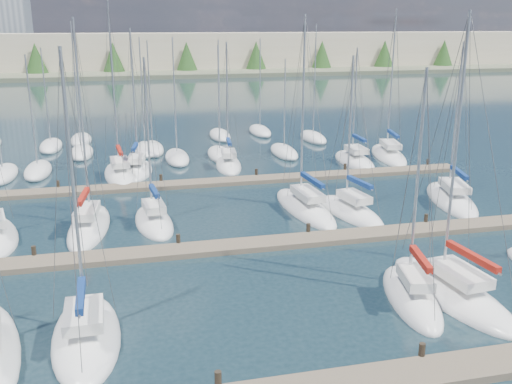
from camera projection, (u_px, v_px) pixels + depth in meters
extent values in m
plane|color=#1B2F37|center=(176.00, 123.00, 74.59)|extent=(400.00, 400.00, 0.00)
cylinder|color=#2D261C|center=(421.00, 356.00, 22.13)|extent=(0.26, 0.26, 1.10)
cube|color=#6B5E4C|center=(248.00, 245.00, 33.51)|extent=(44.00, 1.80, 0.35)
cylinder|color=#2D261C|center=(34.00, 255.00, 31.68)|extent=(0.26, 0.26, 1.10)
cylinder|color=#2D261C|center=(178.00, 243.00, 33.43)|extent=(0.26, 0.26, 1.10)
cylinder|color=#2D261C|center=(308.00, 232.00, 35.19)|extent=(0.26, 0.26, 1.10)
cylinder|color=#2D261C|center=(426.00, 222.00, 36.94)|extent=(0.26, 0.26, 1.10)
cube|color=#6B5E4C|center=(211.00, 183.00, 46.57)|extent=(44.00, 1.80, 0.35)
cylinder|color=#2D261C|center=(58.00, 187.00, 44.74)|extent=(0.26, 0.26, 1.10)
cylinder|color=#2D261C|center=(161.00, 181.00, 46.49)|extent=(0.26, 0.26, 1.10)
cylinder|color=#2D261C|center=(256.00, 175.00, 48.24)|extent=(0.26, 0.26, 1.10)
cylinder|color=#2D261C|center=(345.00, 170.00, 50.00)|extent=(0.26, 0.26, 1.10)
cylinder|color=#2D261C|center=(428.00, 165.00, 51.75)|extent=(0.26, 0.26, 1.10)
ellipsoid|color=white|center=(120.00, 176.00, 49.03)|extent=(3.26, 8.75, 1.60)
cube|color=silver|center=(120.00, 162.00, 48.27)|extent=(1.66, 3.10, 0.50)
cylinder|color=#9EA0A5|center=(113.00, 83.00, 47.42)|extent=(0.14, 0.14, 13.48)
cylinder|color=#9EA0A5|center=(120.00, 152.00, 47.34)|extent=(0.39, 3.60, 0.10)
cube|color=maroon|center=(119.00, 150.00, 47.31)|extent=(0.56, 3.32, 0.30)
ellipsoid|color=white|center=(388.00, 156.00, 56.10)|extent=(4.39, 9.41, 1.60)
cube|color=black|center=(388.00, 156.00, 56.10)|extent=(2.21, 4.54, 0.12)
cube|color=silver|center=(391.00, 144.00, 55.30)|extent=(2.05, 3.40, 0.50)
cylinder|color=#9EA0A5|center=(392.00, 79.00, 54.66)|extent=(0.14, 0.14, 12.84)
cylinder|color=#9EA0A5|center=(393.00, 135.00, 54.30)|extent=(0.85, 3.75, 0.10)
cube|color=navy|center=(393.00, 134.00, 54.27)|extent=(0.99, 3.49, 0.30)
ellipsoid|color=white|center=(89.00, 228.00, 36.54)|extent=(3.25, 8.64, 1.60)
cube|color=silver|center=(87.00, 211.00, 35.77)|extent=(1.61, 3.07, 0.50)
cylinder|color=#9EA0A5|center=(82.00, 118.00, 35.17)|extent=(0.14, 0.14, 11.95)
cylinder|color=#9EA0A5|center=(83.00, 198.00, 34.83)|extent=(0.47, 3.53, 0.10)
cube|color=maroon|center=(83.00, 196.00, 34.79)|extent=(0.64, 3.27, 0.30)
ellipsoid|color=white|center=(305.00, 209.00, 40.24)|extent=(3.20, 9.44, 1.60)
cube|color=silver|center=(308.00, 194.00, 39.44)|extent=(1.62, 3.34, 0.50)
cylinder|color=#9EA0A5|center=(303.00, 107.00, 38.87)|extent=(0.14, 0.14, 12.15)
cylinder|color=#9EA0A5|center=(312.00, 182.00, 38.46)|extent=(0.39, 3.89, 0.10)
cube|color=navy|center=(312.00, 180.00, 38.43)|extent=(0.56, 3.60, 0.30)
ellipsoid|color=white|center=(451.00, 201.00, 42.11)|extent=(4.80, 9.16, 1.60)
cube|color=silver|center=(455.00, 186.00, 41.32)|extent=(2.20, 3.34, 0.50)
cylinder|color=#9EA0A5|center=(456.00, 116.00, 40.99)|extent=(0.14, 0.14, 10.36)
cylinder|color=#9EA0A5|center=(459.00, 174.00, 40.34)|extent=(1.01, 3.59, 0.10)
cube|color=navy|center=(459.00, 173.00, 40.31)|extent=(1.13, 3.36, 0.30)
ellipsoid|color=white|center=(229.00, 166.00, 52.27)|extent=(3.03, 7.02, 1.60)
cube|color=maroon|center=(229.00, 166.00, 52.27)|extent=(1.54, 3.38, 0.12)
cube|color=silver|center=(229.00, 153.00, 51.58)|extent=(1.51, 2.51, 0.50)
cylinder|color=#9EA0A5|center=(227.00, 99.00, 51.06)|extent=(0.14, 0.14, 9.99)
cylinder|color=#9EA0A5|center=(229.00, 143.00, 50.76)|extent=(0.42, 2.85, 0.10)
cube|color=navy|center=(229.00, 142.00, 50.72)|extent=(0.60, 2.65, 0.30)
ellipsoid|color=white|center=(350.00, 213.00, 39.42)|extent=(3.53, 7.68, 1.60)
cube|color=black|center=(350.00, 213.00, 39.42)|extent=(1.79, 3.70, 0.12)
cube|color=silver|center=(354.00, 197.00, 38.72)|extent=(1.71, 2.76, 0.50)
cylinder|color=#9EA0A5|center=(350.00, 128.00, 38.27)|extent=(0.14, 0.14, 9.58)
cylinder|color=#9EA0A5|center=(360.00, 184.00, 37.89)|extent=(0.58, 3.08, 0.10)
cube|color=navy|center=(360.00, 182.00, 37.86)|extent=(0.74, 2.87, 0.30)
ellipsoid|color=white|center=(138.00, 172.00, 50.16)|extent=(3.46, 7.13, 1.60)
cube|color=silver|center=(136.00, 159.00, 49.47)|extent=(1.70, 2.57, 0.50)
cylinder|color=#9EA0A5|center=(134.00, 96.00, 48.79)|extent=(0.14, 0.14, 11.17)
cylinder|color=#9EA0A5|center=(135.00, 148.00, 48.64)|extent=(0.52, 2.85, 0.10)
cube|color=navy|center=(135.00, 147.00, 48.61)|extent=(0.68, 2.66, 0.30)
ellipsoid|color=white|center=(354.00, 162.00, 53.83)|extent=(2.94, 7.74, 1.60)
cube|color=silver|center=(356.00, 149.00, 53.10)|extent=(1.57, 2.73, 0.50)
cylinder|color=#9EA0A5|center=(355.00, 100.00, 52.76)|extent=(0.14, 0.14, 9.42)
cylinder|color=#9EA0A5|center=(359.00, 140.00, 52.22)|extent=(0.20, 3.22, 0.10)
cube|color=navy|center=(359.00, 138.00, 52.19)|extent=(0.39, 2.97, 0.30)
ellipsoid|color=white|center=(411.00, 299.00, 27.20)|extent=(3.53, 7.21, 1.60)
cube|color=maroon|center=(411.00, 299.00, 27.20)|extent=(1.78, 3.48, 0.12)
cube|color=silver|center=(415.00, 277.00, 26.49)|extent=(1.66, 2.61, 0.50)
cylinder|color=#9EA0A5|center=(418.00, 176.00, 26.03)|extent=(0.14, 0.14, 9.77)
cylinder|color=#9EA0A5|center=(421.00, 261.00, 25.66)|extent=(0.70, 2.86, 0.10)
cube|color=maroon|center=(421.00, 259.00, 25.63)|extent=(0.84, 2.68, 0.30)
ellipsoid|color=white|center=(451.00, 294.00, 27.69)|extent=(3.76, 9.13, 1.60)
cube|color=silver|center=(459.00, 273.00, 26.92)|extent=(1.88, 3.25, 0.50)
cylinder|color=#9EA0A5|center=(456.00, 148.00, 26.29)|extent=(0.14, 0.14, 12.16)
cylinder|color=#9EA0A5|center=(472.00, 259.00, 25.97)|extent=(0.49, 3.72, 0.10)
cube|color=maroon|center=(472.00, 256.00, 25.94)|extent=(0.65, 3.44, 0.30)
ellipsoid|color=white|center=(154.00, 224.00, 37.39)|extent=(2.93, 6.79, 1.60)
cube|color=maroon|center=(154.00, 224.00, 37.39)|extent=(1.50, 3.27, 0.12)
cube|color=silver|center=(154.00, 206.00, 36.71)|extent=(1.48, 2.42, 0.50)
cylinder|color=#9EA0A5|center=(148.00, 134.00, 36.19)|extent=(0.14, 0.14, 9.59)
cylinder|color=#9EA0A5|center=(154.00, 193.00, 35.93)|extent=(0.37, 2.77, 0.10)
cube|color=navy|center=(154.00, 191.00, 35.90)|extent=(0.54, 2.57, 0.30)
ellipsoid|color=white|center=(87.00, 338.00, 23.83)|extent=(2.96, 7.56, 1.60)
cube|color=maroon|center=(87.00, 338.00, 23.83)|extent=(1.53, 3.63, 0.12)
cube|color=silver|center=(84.00, 315.00, 23.10)|extent=(1.60, 2.66, 0.50)
cylinder|color=#9EA0A5|center=(73.00, 187.00, 22.53)|extent=(0.14, 0.14, 10.80)
cylinder|color=#9EA0A5|center=(81.00, 298.00, 22.25)|extent=(0.16, 3.15, 0.10)
cube|color=navy|center=(81.00, 295.00, 22.21)|extent=(0.36, 2.90, 0.30)
cylinder|color=#9EA0A5|center=(150.00, 93.00, 56.58)|extent=(0.12, 0.12, 10.14)
ellipsoid|color=white|center=(153.00, 149.00, 58.22)|extent=(2.20, 6.40, 1.40)
cylinder|color=#9EA0A5|center=(142.00, 92.00, 56.18)|extent=(0.12, 0.12, 10.49)
ellipsoid|color=white|center=(145.00, 150.00, 57.87)|extent=(2.20, 6.40, 1.40)
cylinder|color=#9EA0A5|center=(260.00, 83.00, 66.05)|extent=(0.12, 0.12, 10.06)
ellipsoid|color=white|center=(260.00, 132.00, 67.68)|extent=(2.20, 6.40, 1.40)
cylinder|color=#9EA0A5|center=(46.00, 95.00, 58.06)|extent=(0.12, 0.12, 9.39)
ellipsoid|color=white|center=(51.00, 146.00, 59.59)|extent=(2.20, 6.40, 1.40)
ellipsoid|color=white|center=(3.00, 175.00, 48.59)|extent=(2.20, 6.40, 1.40)
cylinder|color=#9EA0A5|center=(31.00, 110.00, 48.27)|extent=(0.12, 0.12, 9.30)
ellipsoid|color=white|center=(38.00, 171.00, 49.79)|extent=(2.20, 6.40, 1.40)
cylinder|color=#9EA0A5|center=(315.00, 79.00, 62.11)|extent=(0.12, 0.12, 11.68)
ellipsoid|color=white|center=(313.00, 138.00, 63.97)|extent=(2.20, 6.40, 1.40)
cylinder|color=#9EA0A5|center=(219.00, 98.00, 54.15)|extent=(0.12, 0.12, 9.76)
ellipsoid|color=white|center=(220.00, 155.00, 55.74)|extent=(2.20, 6.40, 1.40)
cylinder|color=#9EA0A5|center=(76.00, 79.00, 60.73)|extent=(0.12, 0.12, 11.95)
ellipsoid|color=white|center=(81.00, 140.00, 62.63)|extent=(2.20, 6.40, 1.40)
cylinder|color=#9EA0A5|center=(285.00, 103.00, 55.51)|extent=(0.12, 0.12, 8.46)
ellipsoid|color=white|center=(284.00, 152.00, 56.91)|extent=(2.20, 6.40, 1.40)
cylinder|color=#9EA0A5|center=(78.00, 105.00, 55.36)|extent=(0.12, 0.12, 8.12)
ellipsoid|color=white|center=(82.00, 153.00, 56.71)|extent=(2.20, 6.40, 1.40)
cylinder|color=#9EA0A5|center=(219.00, 86.00, 63.60)|extent=(0.12, 0.12, 10.00)
ellipsoid|color=white|center=(220.00, 136.00, 65.22)|extent=(2.20, 6.40, 1.40)
cylinder|color=#9EA0A5|center=(175.00, 96.00, 52.80)|extent=(0.12, 0.12, 10.54)
ellipsoid|color=white|center=(177.00, 158.00, 54.49)|extent=(2.20, 6.40, 1.40)
cube|color=#666B51|center=(144.00, 68.00, 158.39)|extent=(400.00, 60.00, 1.00)
cube|color=beige|center=(184.00, 53.00, 149.96)|extent=(200.00, 12.00, 10.00)
cone|color=#284C1E|center=(36.00, 60.00, 135.83)|extent=(6.00, 6.00, 8.00)
cone|color=#284C1E|center=(114.00, 59.00, 139.78)|extent=(6.00, 6.00, 8.00)
cone|color=#284C1E|center=(187.00, 58.00, 143.72)|extent=(6.00, 6.00, 8.00)
cone|color=#284C1E|center=(256.00, 57.00, 147.67)|extent=(6.00, 6.00, 8.00)
cone|color=#284C1E|center=(322.00, 56.00, 151.61)|extent=(6.00, 6.00, 8.00)
cone|color=#284C1E|center=(384.00, 55.00, 155.56)|extent=(6.00, 6.00, 8.00)
cone|color=#284C1E|center=(444.00, 54.00, 159.50)|extent=(6.00, 6.00, 8.00)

